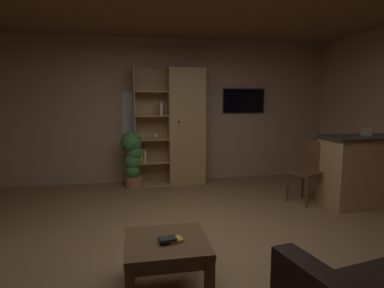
# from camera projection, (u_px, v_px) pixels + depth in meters

# --- Properties ---
(floor) EXTENTS (6.39, 5.82, 0.02)m
(floor) POSITION_uv_depth(u_px,v_px,m) (199.00, 249.00, 3.37)
(floor) COLOR olive
(floor) RESTS_ON ground
(wall_back) EXTENTS (6.51, 0.06, 2.66)m
(wall_back) POSITION_uv_depth(u_px,v_px,m) (167.00, 111.00, 6.04)
(wall_back) COLOR tan
(wall_back) RESTS_ON ground
(window_pane_back) EXTENTS (0.58, 0.01, 0.91)m
(window_pane_back) POSITION_uv_depth(u_px,v_px,m) (139.00, 117.00, 5.92)
(window_pane_back) COLOR white
(bookshelf_cabinet) EXTENTS (1.27, 0.41, 2.10)m
(bookshelf_cabinet) POSITION_uv_depth(u_px,v_px,m) (182.00, 127.00, 5.86)
(bookshelf_cabinet) COLOR tan
(bookshelf_cabinet) RESTS_ON ground
(kitchen_bar_counter) EXTENTS (1.37, 0.64, 1.03)m
(kitchen_bar_counter) POSITION_uv_depth(u_px,v_px,m) (368.00, 170.00, 4.70)
(kitchen_bar_counter) COLOR tan
(kitchen_bar_counter) RESTS_ON ground
(tissue_box) EXTENTS (0.16, 0.16, 0.11)m
(tissue_box) POSITION_uv_depth(u_px,v_px,m) (366.00, 132.00, 4.69)
(tissue_box) COLOR #BFB299
(tissue_box) RESTS_ON kitchen_bar_counter
(coffee_table) EXTENTS (0.66, 0.64, 0.42)m
(coffee_table) POSITION_uv_depth(u_px,v_px,m) (166.00, 250.00, 2.59)
(coffee_table) COLOR brown
(coffee_table) RESTS_ON ground
(table_book_0) EXTENTS (0.14, 0.13, 0.02)m
(table_book_0) POSITION_uv_depth(u_px,v_px,m) (175.00, 240.00, 2.56)
(table_book_0) COLOR gold
(table_book_0) RESTS_ON coffee_table
(table_book_1) EXTENTS (0.15, 0.12, 0.02)m
(table_book_1) POSITION_uv_depth(u_px,v_px,m) (167.00, 239.00, 2.52)
(table_book_1) COLOR black
(table_book_1) RESTS_ON coffee_table
(dining_chair) EXTENTS (0.55, 0.55, 0.92)m
(dining_chair) POSITION_uv_depth(u_px,v_px,m) (309.00, 167.00, 4.84)
(dining_chair) COLOR brown
(dining_chair) RESTS_ON ground
(potted_floor_plant) EXTENTS (0.38, 0.36, 1.00)m
(potted_floor_plant) POSITION_uv_depth(u_px,v_px,m) (133.00, 157.00, 5.63)
(potted_floor_plant) COLOR #B77051
(potted_floor_plant) RESTS_ON ground
(wall_mounted_tv) EXTENTS (0.82, 0.06, 0.46)m
(wall_mounted_tv) POSITION_uv_depth(u_px,v_px,m) (243.00, 101.00, 6.24)
(wall_mounted_tv) COLOR black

